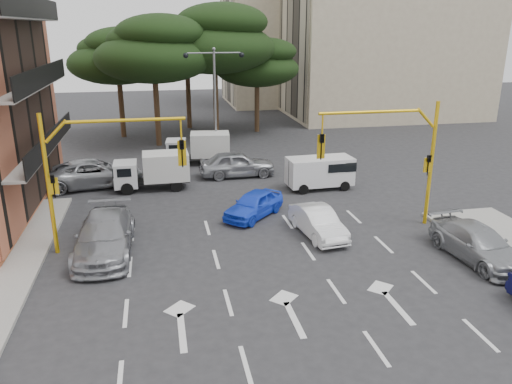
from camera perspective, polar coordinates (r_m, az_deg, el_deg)
ground at (r=21.34m, az=0.79°, el=-7.23°), size 120.00×120.00×0.00m
median_strip at (r=36.22m, az=-4.52°, el=3.67°), size 1.40×6.00×0.15m
apartment_beige_near at (r=56.21m, az=14.70°, el=17.92°), size 20.20×12.15×18.70m
apartment_beige_far at (r=65.08m, az=4.02°, el=17.53°), size 16.20×12.15×16.70m
pine_left_near at (r=40.80m, az=-11.58°, el=15.73°), size 9.15×9.15×10.23m
pine_center at (r=43.09m, az=-4.70°, el=17.06°), size 9.98×9.98×11.16m
pine_left_far at (r=44.92m, az=-15.51°, el=14.77°), size 8.32×8.32×9.30m
pine_right at (r=45.79m, az=0.20°, el=14.59°), size 7.49×7.49×8.37m
pine_back at (r=47.90m, az=-7.90°, el=16.25°), size 9.15×9.15×10.23m
signal_mast_right at (r=24.07m, az=15.91°, el=4.85°), size 5.79×0.37×6.00m
signal_mast_left at (r=21.65m, az=-18.26°, el=3.17°), size 5.79×0.37×6.00m
street_lamp_center at (r=35.25m, az=-4.74°, el=12.12°), size 4.16×0.36×7.77m
car_white_hatch at (r=23.20m, az=7.09°, el=-3.44°), size 1.86×4.11×1.31m
car_blue_compact at (r=25.30m, az=-0.25°, el=-1.42°), size 3.81×3.86×1.32m
car_silver_wagon at (r=22.14m, az=-16.91°, el=-4.77°), size 2.45×5.69×1.63m
car_silver_cross_a at (r=31.70m, az=-18.04°, el=2.06°), size 6.23×3.64×1.63m
car_silver_cross_b at (r=32.22m, az=-2.18°, el=3.24°), size 4.87×2.03×1.65m
car_silver_parked at (r=22.65m, az=24.01°, el=-5.41°), size 2.38×4.98×1.40m
van_white at (r=29.91m, az=7.28°, el=2.19°), size 3.94×1.93×1.93m
box_truck_a at (r=30.15m, az=-11.74°, el=2.32°), size 4.45×1.93×2.18m
box_truck_b at (r=35.37m, az=-6.57°, el=4.96°), size 4.63×2.31×2.20m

